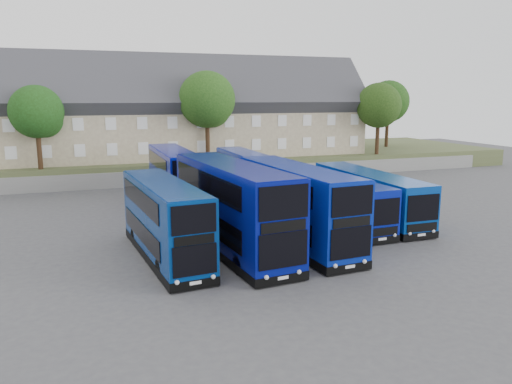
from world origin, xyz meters
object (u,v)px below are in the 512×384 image
(dd_front_mid, at_px, (232,208))
(tree_far, at_px, (389,103))
(coach_east_a, at_px, (332,200))
(tree_mid, at_px, (208,102))
(dd_front_left, at_px, (165,222))
(tree_west, at_px, (38,114))
(tree_east, at_px, (379,107))

(dd_front_mid, xyz_separation_m, tree_far, (30.76, 30.50, 5.31))
(coach_east_a, height_order, tree_mid, tree_mid)
(dd_front_mid, relative_size, tree_mid, 1.37)
(dd_front_left, distance_m, tree_far, 46.63)
(tree_west, bearing_deg, coach_east_a, -45.32)
(dd_front_left, relative_size, dd_front_mid, 0.84)
(tree_east, bearing_deg, tree_far, 49.40)
(tree_far, bearing_deg, coach_east_a, -129.99)
(dd_front_mid, height_order, tree_west, tree_west)
(tree_mid, height_order, tree_east, tree_mid)
(coach_east_a, bearing_deg, dd_front_mid, -157.80)
(tree_mid, bearing_deg, coach_east_a, -80.06)
(tree_west, xyz_separation_m, tree_far, (42.00, 7.00, 0.68))
(tree_mid, relative_size, tree_east, 1.12)
(dd_front_left, distance_m, tree_mid, 26.41)
(tree_west, relative_size, tree_east, 0.94)
(dd_front_left, xyz_separation_m, tree_east, (28.61, 23.72, 5.36))
(tree_far, bearing_deg, dd_front_left, -138.40)
(tree_far, bearing_deg, tree_east, -130.60)
(tree_mid, xyz_separation_m, tree_east, (20.00, -0.50, -0.68))
(tree_west, distance_m, tree_mid, 16.04)
(dd_front_left, height_order, coach_east_a, dd_front_left)
(dd_front_mid, distance_m, tree_mid, 25.11)
(dd_front_mid, bearing_deg, tree_west, 110.22)
(dd_front_mid, bearing_deg, dd_front_left, 177.99)
(coach_east_a, bearing_deg, tree_east, 48.26)
(dd_front_left, bearing_deg, coach_east_a, 12.85)
(dd_front_left, bearing_deg, tree_west, 102.14)
(tree_west, relative_size, tree_far, 0.88)
(coach_east_a, distance_m, tree_east, 26.36)
(tree_west, height_order, tree_east, tree_east)
(coach_east_a, relative_size, tree_west, 1.57)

